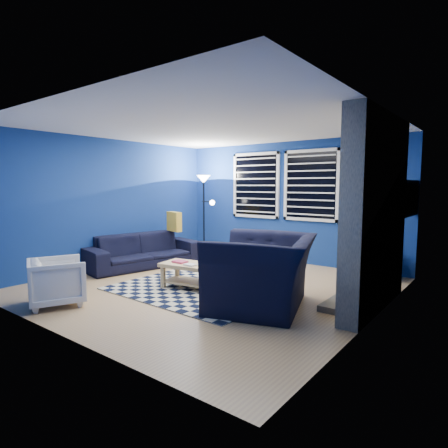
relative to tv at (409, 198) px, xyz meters
The scene contains 18 objects.
floor 3.46m from the tv, 140.73° to the right, with size 5.00×5.00×0.00m, color tan.
ceiling 3.35m from the tv, 140.73° to the right, with size 5.00×5.00×0.00m, color white.
wall_back 2.50m from the tv, 168.45° to the left, with size 5.00×5.00×0.00m, color navy.
wall_left 5.34m from the tv, 157.98° to the right, with size 5.00×5.00×0.00m, color navy.
wall_right 2.01m from the tv, 88.45° to the right, with size 5.00×5.00×0.00m, color navy.
fireplace 1.52m from the tv, 93.32° to the right, with size 0.65×2.00×2.50m.
window_left 3.24m from the tv, behind, with size 1.17×0.06×1.42m.
window_right 1.96m from the tv, 166.32° to the left, with size 1.17×0.06×1.42m.
tv is the anchor object (origin of this frame).
rug 3.61m from the tv, 137.84° to the right, with size 2.50×2.00×0.02m, color black.
sofa 4.86m from the tv, 158.81° to the right, with size 0.87×2.22×0.65m, color black.
armchair_big 2.83m from the tv, 117.98° to the right, with size 1.27×1.45×0.94m, color black.
armchair_bent 5.40m from the tv, 131.37° to the right, with size 0.68×0.70×0.63m, color gray.
rocking_horse 3.42m from the tv, behind, with size 0.55×0.25×0.47m, color #4A2718.
coffee_table 3.68m from the tv, 138.60° to the right, with size 0.90×0.61×0.42m.
cabinet 1.25m from the tv, 159.42° to the left, with size 0.61×0.41×0.59m.
floor_lamp 4.19m from the tv, behind, with size 0.50×0.31×1.82m.
throw_pillow 4.41m from the tv, 166.94° to the right, with size 0.42×0.13×0.40m, color gold.
Camera 1 is at (3.74, -4.50, 1.61)m, focal length 30.00 mm.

